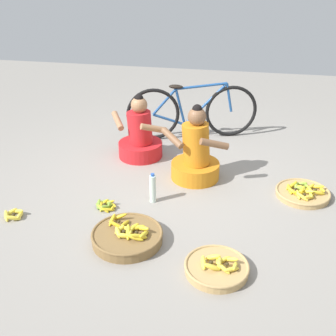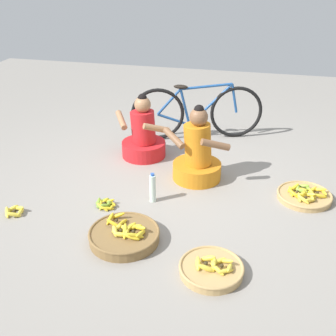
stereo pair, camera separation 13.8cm
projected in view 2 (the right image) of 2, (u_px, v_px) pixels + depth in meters
ground_plane at (172, 189)px, 4.33m from camera, size 10.00×10.00×0.00m
vendor_woman_front at (197, 156)px, 4.42m from camera, size 0.73×0.52×0.83m
vendor_woman_behind at (143, 137)px, 4.94m from camera, size 0.72×0.55×0.77m
bicycle_leaning at (197, 112)px, 5.37m from camera, size 1.63×0.57×0.73m
banana_basket_back_center at (124, 235)px, 3.54m from camera, size 0.61×0.61×0.18m
banana_basket_back_left at (304, 195)px, 4.15m from camera, size 0.54×0.54×0.13m
banana_basket_front_center at (212, 269)px, 3.18m from camera, size 0.50×0.50×0.14m
loose_bananas_mid_right at (15, 211)px, 3.91m from camera, size 0.21×0.21×0.09m
loose_bananas_near_bicycle at (105, 204)px, 4.03m from camera, size 0.23×0.20×0.09m
water_bottle at (153, 188)px, 4.06m from camera, size 0.06×0.06×0.31m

